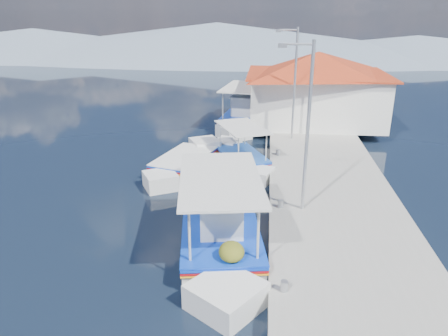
# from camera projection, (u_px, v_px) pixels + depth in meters

# --- Properties ---
(ground) EXTENTS (160.00, 160.00, 0.00)m
(ground) POSITION_uv_depth(u_px,v_px,m) (168.00, 241.00, 14.54)
(ground) COLOR black
(ground) RESTS_ON ground
(quay) EXTENTS (5.00, 44.00, 0.50)m
(quay) POSITION_uv_depth(u_px,v_px,m) (325.00, 176.00, 19.45)
(quay) COLOR gray
(quay) RESTS_ON ground
(bollards) EXTENTS (0.20, 17.20, 0.30)m
(bollards) POSITION_uv_depth(u_px,v_px,m) (279.00, 172.00, 18.82)
(bollards) COLOR #A5A8AD
(bollards) RESTS_ON quay
(main_caique) EXTENTS (3.34, 8.38, 2.80)m
(main_caique) POSITION_uv_depth(u_px,v_px,m) (221.00, 232.00, 14.05)
(main_caique) COLOR silver
(main_caique) RESTS_ON ground
(caique_green_canopy) EXTENTS (3.37, 5.46, 2.25)m
(caique_green_canopy) POSITION_uv_depth(u_px,v_px,m) (242.00, 159.00, 21.36)
(caique_green_canopy) COLOR silver
(caique_green_canopy) RESTS_ON ground
(caique_blue_hull) EXTENTS (3.12, 6.35, 1.18)m
(caique_blue_hull) POSITION_uv_depth(u_px,v_px,m) (184.00, 164.00, 20.75)
(caique_blue_hull) COLOR silver
(caique_blue_hull) RESTS_ON ground
(caique_far) EXTENTS (3.21, 8.25, 2.92)m
(caique_far) POSITION_uv_depth(u_px,v_px,m) (244.00, 118.00, 28.46)
(caique_far) COLOR silver
(caique_far) RESTS_ON ground
(harbor_building) EXTENTS (10.49, 10.49, 4.40)m
(harbor_building) POSITION_uv_depth(u_px,v_px,m) (316.00, 86.00, 26.90)
(harbor_building) COLOR white
(harbor_building) RESTS_ON quay
(lamp_post_near) EXTENTS (1.21, 0.14, 6.00)m
(lamp_post_near) POSITION_uv_depth(u_px,v_px,m) (306.00, 120.00, 14.59)
(lamp_post_near) COLOR #A5A8AD
(lamp_post_near) RESTS_ON quay
(lamp_post_far) EXTENTS (1.21, 0.14, 6.00)m
(lamp_post_far) POSITION_uv_depth(u_px,v_px,m) (293.00, 79.00, 22.96)
(lamp_post_far) COLOR #A5A8AD
(lamp_post_far) RESTS_ON quay
(mountain_ridge) EXTENTS (171.40, 96.00, 5.50)m
(mountain_ridge) POSITION_uv_depth(u_px,v_px,m) (292.00, 44.00, 65.25)
(mountain_ridge) COLOR slate
(mountain_ridge) RESTS_ON ground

